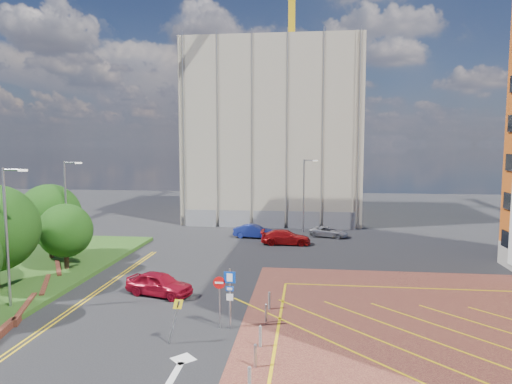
% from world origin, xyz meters
% --- Properties ---
extents(ground, '(140.00, 140.00, 0.00)m').
position_xyz_m(ground, '(0.00, 0.00, 0.00)').
color(ground, black).
rests_on(ground, ground).
extents(forecourt, '(26.00, 26.00, 0.02)m').
position_xyz_m(forecourt, '(14.00, 0.00, 0.01)').
color(forecourt, brown).
rests_on(forecourt, ground).
extents(retaining_wall, '(6.06, 20.33, 0.40)m').
position_xyz_m(retaining_wall, '(-11.80, 2.00, 0.20)').
color(retaining_wall, brown).
rests_on(retaining_wall, ground).
extents(tree_c, '(4.00, 4.00, 4.90)m').
position_xyz_m(tree_c, '(-13.50, 10.00, 3.19)').
color(tree_c, '#3D2B1C').
rests_on(tree_c, grass_bed).
extents(tree_d, '(5.00, 5.00, 6.08)m').
position_xyz_m(tree_d, '(-16.50, 13.00, 3.87)').
color(tree_d, '#3D2B1C').
rests_on(tree_d, grass_bed).
extents(lamp_left_near, '(1.53, 0.16, 8.00)m').
position_xyz_m(lamp_left_near, '(-12.42, 2.00, 4.66)').
color(lamp_left_near, '#9EA0A8').
rests_on(lamp_left_near, grass_bed).
extents(lamp_left_far, '(1.53, 0.16, 8.00)m').
position_xyz_m(lamp_left_far, '(-14.42, 12.00, 4.66)').
color(lamp_left_far, '#9EA0A8').
rests_on(lamp_left_far, grass_bed).
extents(lamp_back, '(1.53, 0.16, 8.00)m').
position_xyz_m(lamp_back, '(4.08, 28.00, 4.36)').
color(lamp_back, '#9EA0A8').
rests_on(lamp_back, ground).
extents(sign_cluster, '(1.17, 0.12, 3.20)m').
position_xyz_m(sign_cluster, '(0.30, 0.98, 1.95)').
color(sign_cluster, '#9EA0A8').
rests_on(sign_cluster, ground).
extents(warning_sign, '(0.76, 0.42, 2.25)m').
position_xyz_m(warning_sign, '(-1.76, -1.16, 1.43)').
color(warning_sign, '#9EA0A8').
rests_on(warning_sign, ground).
extents(bollard_row, '(0.14, 11.14, 0.90)m').
position_xyz_m(bollard_row, '(2.30, -1.67, 0.47)').
color(bollard_row, '#9EA0A8').
rests_on(bollard_row, forecourt).
extents(construction_building, '(21.20, 19.20, 22.00)m').
position_xyz_m(construction_building, '(0.00, 40.00, 11.00)').
color(construction_building, '#AEA48E').
rests_on(construction_building, ground).
extents(tower_crane, '(1.60, 35.00, 35.40)m').
position_xyz_m(tower_crane, '(2.00, 39.44, 25.85)').
color(tower_crane, gold).
rests_on(tower_crane, ground).
extents(construction_fence, '(21.60, 0.06, 2.00)m').
position_xyz_m(construction_fence, '(1.00, 30.00, 1.00)').
color(construction_fence, gray).
rests_on(construction_fence, ground).
extents(car_red_left, '(4.70, 2.94, 1.49)m').
position_xyz_m(car_red_left, '(-4.89, 5.74, 0.75)').
color(car_red_left, maroon).
rests_on(car_red_left, ground).
extents(car_blue_back, '(4.28, 1.99, 1.36)m').
position_xyz_m(car_blue_back, '(-1.04, 24.29, 0.68)').
color(car_blue_back, navy).
rests_on(car_blue_back, ground).
extents(car_red_back, '(4.80, 2.05, 1.38)m').
position_xyz_m(car_red_back, '(2.38, 21.57, 0.69)').
color(car_red_back, '#A90E10').
rests_on(car_red_back, ground).
extents(car_silver_back, '(4.33, 2.88, 1.10)m').
position_xyz_m(car_silver_back, '(6.64, 25.62, 0.55)').
color(car_silver_back, '#ABAAB2').
rests_on(car_silver_back, ground).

